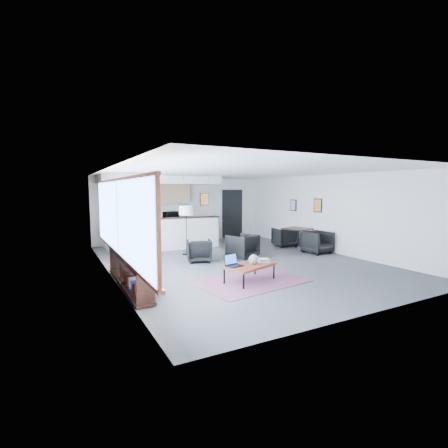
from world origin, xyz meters
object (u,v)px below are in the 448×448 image
dining_table (298,230)px  armchair_right (242,245)px  coffee_table (250,266)px  book_stack (264,260)px  armchair_left (199,250)px  floor_lamp (186,212)px  ceramic_pot (254,260)px  dining_chair_far (285,238)px  laptop (233,263)px  microwave (171,215)px  dining_chair_near (317,243)px

dining_table → armchair_right: bearing=-171.1°
coffee_table → book_stack: 0.46m
armchair_right → armchair_left: bearing=-21.6°
floor_lamp → ceramic_pot: bearing=-86.8°
book_stack → dining_chair_far: size_ratio=0.50×
book_stack → floor_lamp: (-0.57, 3.52, 0.94)m
floor_lamp → dining_table: (3.90, -0.83, -0.71)m
book_stack → laptop: bearing=-179.9°
laptop → microwave: 6.03m
dining_table → dining_chair_far: dining_table is taller
armchair_left → dining_table: size_ratio=0.66×
book_stack → armchair_left: (-0.63, 2.36, -0.07)m
book_stack → ceramic_pot: bearing=-162.3°
floor_lamp → dining_table: size_ratio=1.45×
laptop → armchair_left: 2.38m
laptop → dining_chair_far: dining_chair_far is taller
armchair_left → laptop: bearing=103.6°
armchair_left → dining_chair_far: size_ratio=1.09×
dining_chair_far → microwave: size_ratio=1.18×
dining_chair_near → dining_chair_far: size_ratio=1.05×
coffee_table → microwave: bearing=69.4°
laptop → dining_chair_near: 4.52m
laptop → dining_chair_far: (4.05, 3.24, -0.14)m
book_stack → armchair_right: size_ratio=0.41×
laptop → ceramic_pot: laptop is taller
laptop → floor_lamp: bearing=73.0°
floor_lamp → microwave: (0.31, 2.44, -0.26)m
book_stack → microwave: bearing=92.4°
armchair_left → coffee_table: bearing=113.1°
book_stack → microwave: size_ratio=0.59×
laptop → dining_chair_near: dining_chair_near is taller
microwave → dining_chair_far: bearing=-48.2°
ceramic_pot → dining_chair_far: dining_chair_far is taller
armchair_left → dining_chair_far: (3.83, 0.88, -0.03)m
coffee_table → dining_chair_near: 4.18m
coffee_table → armchair_right: bearing=43.6°
armchair_left → armchair_right: bearing=-164.1°
laptop → armchair_right: (1.65, 2.29, -0.07)m
armchair_left → dining_table: dining_table is taller
ceramic_pot → floor_lamp: size_ratio=0.15×
microwave → floor_lamp: bearing=-107.3°
ceramic_pot → armchair_left: bearing=96.2°
coffee_table → armchair_right: 2.68m
armchair_right → floor_lamp: bearing=-60.7°
book_stack → dining_table: bearing=38.9°
book_stack → floor_lamp: size_ratio=0.21×
coffee_table → dining_chair_far: size_ratio=2.06×
dining_table → coffee_table: bearing=-143.7°
coffee_table → microwave: 6.11m
dining_chair_near → dining_chair_far: 1.55m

